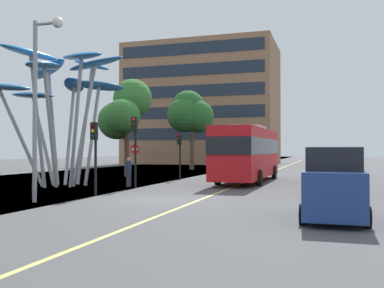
% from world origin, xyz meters
% --- Properties ---
extents(ground, '(120.00, 240.00, 0.10)m').
position_xyz_m(ground, '(-0.71, 0.00, -0.05)').
color(ground, '#4C4C4F').
extents(red_bus, '(2.89, 11.43, 3.74)m').
position_xyz_m(red_bus, '(1.83, 11.46, 2.04)').
color(red_bus, red).
rests_on(red_bus, ground).
extents(leaf_sculpture, '(9.05, 9.46, 7.92)m').
position_xyz_m(leaf_sculpture, '(-8.26, 4.62, 6.20)').
color(leaf_sculpture, '#9EA0A5').
rests_on(leaf_sculpture, ground).
extents(traffic_light_kerb_near, '(0.28, 0.42, 3.40)m').
position_xyz_m(traffic_light_kerb_near, '(-3.33, 0.41, 2.47)').
color(traffic_light_kerb_near, black).
rests_on(traffic_light_kerb_near, ground).
extents(traffic_light_kerb_far, '(0.28, 0.42, 3.96)m').
position_xyz_m(traffic_light_kerb_far, '(-3.29, 4.68, 2.85)').
color(traffic_light_kerb_far, black).
rests_on(traffic_light_kerb_far, ground).
extents(traffic_light_island_mid, '(0.28, 0.42, 3.30)m').
position_xyz_m(traffic_light_island_mid, '(-3.10, 11.67, 2.40)').
color(traffic_light_island_mid, black).
rests_on(traffic_light_island_mid, ground).
extents(car_parked_near, '(1.91, 3.93, 2.22)m').
position_xyz_m(car_parked_near, '(7.11, -3.31, 1.04)').
color(car_parked_near, navy).
rests_on(car_parked_near, ground).
extents(car_parked_mid, '(2.04, 4.08, 2.22)m').
position_xyz_m(car_parked_mid, '(7.20, 4.14, 1.04)').
color(car_parked_mid, gold).
rests_on(car_parked_mid, ground).
extents(car_parked_far, '(2.02, 4.18, 2.27)m').
position_xyz_m(car_parked_far, '(6.90, 11.63, 1.06)').
color(car_parked_far, maroon).
rests_on(car_parked_far, ground).
extents(street_lamp, '(1.37, 0.44, 7.47)m').
position_xyz_m(street_lamp, '(-4.17, -2.37, 4.75)').
color(street_lamp, gray).
rests_on(street_lamp, ground).
extents(tree_pavement_near, '(4.00, 4.95, 7.96)m').
position_xyz_m(tree_pavement_near, '(-8.72, 14.37, 5.28)').
color(tree_pavement_near, brown).
rests_on(tree_pavement_near, ground).
extents(tree_pavement_far, '(4.99, 4.67, 8.62)m').
position_xyz_m(tree_pavement_far, '(-7.49, 27.51, 6.03)').
color(tree_pavement_far, brown).
rests_on(tree_pavement_far, ground).
extents(pedestrian, '(0.34, 0.34, 1.68)m').
position_xyz_m(pedestrian, '(-4.05, 5.48, 0.84)').
color(pedestrian, '#2D3342').
rests_on(pedestrian, ground).
extents(no_entry_sign, '(0.60, 0.12, 2.46)m').
position_xyz_m(no_entry_sign, '(-3.79, 5.80, 1.64)').
color(no_entry_sign, gray).
rests_on(no_entry_sign, ground).
extents(backdrop_building, '(22.42, 13.41, 18.19)m').
position_xyz_m(backdrop_building, '(-11.74, 47.81, 9.10)').
color(backdrop_building, '#936B4C').
rests_on(backdrop_building, ground).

